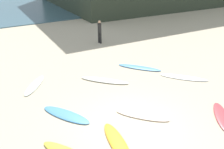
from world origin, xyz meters
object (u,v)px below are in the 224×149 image
at_px(surfboard_0, 139,68).
at_px(surfboard_8, 66,115).
at_px(surfboard_1, 222,116).
at_px(surfboard_5, 104,80).
at_px(beachgoer_near, 100,31).
at_px(surfboard_2, 142,115).
at_px(surfboard_7, 117,142).
at_px(surfboard_6, 35,85).
at_px(surfboard_3, 184,77).

bearing_deg(surfboard_0, surfboard_8, -15.49).
relative_size(surfboard_1, surfboard_5, 0.79).
bearing_deg(beachgoer_near, surfboard_0, -17.96).
xyz_separation_m(surfboard_0, surfboard_2, (-2.79, -3.81, -0.01)).
xyz_separation_m(surfboard_2, surfboard_7, (-1.70, -0.78, 0.00)).
distance_m(surfboard_6, surfboard_7, 5.76).
bearing_deg(surfboard_0, surfboard_1, 51.09).
height_order(surfboard_1, surfboard_3, surfboard_1).
height_order(surfboard_3, surfboard_5, surfboard_5).
distance_m(surfboard_7, surfboard_8, 2.57).
distance_m(surfboard_1, surfboard_7, 4.45).
relative_size(surfboard_1, surfboard_3, 0.82).
relative_size(surfboard_5, surfboard_8, 1.13).
bearing_deg(beachgoer_near, surfboard_6, -69.19).
bearing_deg(surfboard_2, surfboard_6, 81.53).
height_order(surfboard_2, surfboard_7, surfboard_7).
xyz_separation_m(surfboard_6, surfboard_8, (0.39, -3.20, 0.00)).
bearing_deg(surfboard_6, surfboard_0, -152.89).
relative_size(surfboard_0, surfboard_7, 1.16).
distance_m(surfboard_3, beachgoer_near, 7.70).
bearing_deg(surfboard_7, surfboard_2, 35.53).
xyz_separation_m(surfboard_1, surfboard_8, (-5.24, 3.35, -0.00)).
bearing_deg(surfboard_2, surfboard_3, -19.03).
xyz_separation_m(surfboard_0, surfboard_5, (-2.54, -0.35, 0.00)).
relative_size(surfboard_3, beachgoer_near, 1.43).
height_order(surfboard_0, surfboard_3, surfboard_0).
distance_m(surfboard_1, surfboard_6, 8.64).
bearing_deg(surfboard_0, beachgoer_near, -131.01).
xyz_separation_m(surfboard_3, surfboard_5, (-3.78, 1.91, 0.01)).
height_order(surfboard_1, surfboard_7, surfboard_7).
bearing_deg(surfboard_3, surfboard_2, 160.70).
bearing_deg(surfboard_5, surfboard_6, 114.52).
xyz_separation_m(surfboard_2, surfboard_3, (4.02, 1.55, -0.01)).
relative_size(surfboard_0, surfboard_6, 1.17).
height_order(surfboard_7, surfboard_8, surfboard_7).
bearing_deg(surfboard_7, surfboard_6, 113.85).
distance_m(surfboard_0, surfboard_7, 6.41).
height_order(surfboard_3, surfboard_7, surfboard_7).
xyz_separation_m(surfboard_2, surfboard_8, (-2.59, 1.64, 0.00)).
height_order(surfboard_7, beachgoer_near, beachgoer_near).
relative_size(surfboard_1, surfboard_2, 0.94).
bearing_deg(surfboard_2, surfboard_7, 164.46).
distance_m(surfboard_8, beachgoer_near, 9.48).
bearing_deg(surfboard_1, surfboard_3, -70.25).
xyz_separation_m(surfboard_8, beachgoer_near, (5.71, 7.50, 0.93)).
bearing_deg(surfboard_7, surfboard_0, 56.55).
relative_size(surfboard_7, beachgoer_near, 1.25).
bearing_deg(surfboard_0, surfboard_6, -47.52).
bearing_deg(surfboard_8, beachgoer_near, 24.00).
distance_m(surfboard_0, surfboard_8, 5.80).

